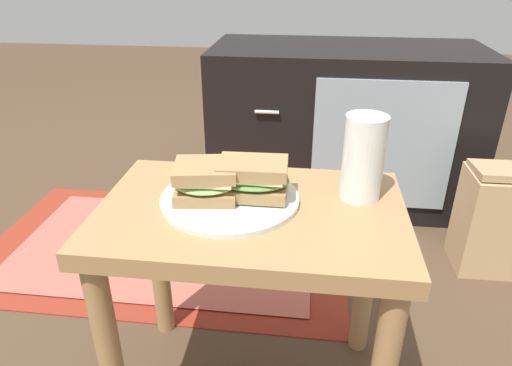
# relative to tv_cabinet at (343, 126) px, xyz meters

# --- Properties ---
(side_table) EXTENTS (0.56, 0.36, 0.46)m
(side_table) POSITION_rel_tv_cabinet_xyz_m (-0.22, -0.95, 0.08)
(side_table) COLOR #A37A4C
(side_table) RESTS_ON ground
(tv_cabinet) EXTENTS (0.96, 0.46, 0.58)m
(tv_cabinet) POSITION_rel_tv_cabinet_xyz_m (0.00, 0.00, 0.00)
(tv_cabinet) COLOR black
(tv_cabinet) RESTS_ON ground
(area_rug) EXTENTS (1.17, 0.69, 0.01)m
(area_rug) POSITION_rel_tv_cabinet_xyz_m (-0.57, -0.45, -0.29)
(area_rug) COLOR maroon
(area_rug) RESTS_ON ground
(plate) EXTENTS (0.26, 0.26, 0.01)m
(plate) POSITION_rel_tv_cabinet_xyz_m (-0.26, -0.93, 0.17)
(plate) COLOR silver
(plate) RESTS_ON side_table
(sandwich_front) EXTENTS (0.13, 0.11, 0.07)m
(sandwich_front) POSITION_rel_tv_cabinet_xyz_m (-0.31, -0.94, 0.21)
(sandwich_front) COLOR #9E7A4C
(sandwich_front) RESTS_ON plate
(sandwich_back) EXTENTS (0.13, 0.09, 0.07)m
(sandwich_back) POSITION_rel_tv_cabinet_xyz_m (-0.22, -0.92, 0.22)
(sandwich_back) COLOR #9E7A4C
(sandwich_back) RESTS_ON plate
(beer_glass) EXTENTS (0.08, 0.08, 0.16)m
(beer_glass) POSITION_rel_tv_cabinet_xyz_m (-0.02, -0.88, 0.25)
(beer_glass) COLOR silver
(beer_glass) RESTS_ON side_table
(paper_bag) EXTENTS (0.20, 0.17, 0.34)m
(paper_bag) POSITION_rel_tv_cabinet_xyz_m (0.44, -0.42, -0.13)
(paper_bag) COLOR tan
(paper_bag) RESTS_ON ground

